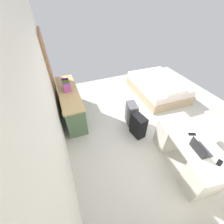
% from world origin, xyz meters
% --- Properties ---
extents(ground_plane, '(5.63, 5.63, 0.00)m').
position_xyz_m(ground_plane, '(0.00, 0.00, 0.00)').
color(ground_plane, beige).
extents(wall_back, '(4.63, 0.10, 2.85)m').
position_xyz_m(wall_back, '(0.00, 2.14, 1.43)').
color(wall_back, white).
rests_on(wall_back, ground_plane).
extents(door_wooden, '(0.88, 0.05, 2.04)m').
position_xyz_m(door_wooden, '(1.77, 2.06, 1.02)').
color(door_wooden, '#936038').
rests_on(door_wooden, ground_plane).
extents(desk, '(1.51, 0.84, 0.72)m').
position_xyz_m(desk, '(-1.21, -0.03, 0.38)').
color(desk, silver).
rests_on(desk, ground_plane).
extents(office_chair, '(0.54, 0.54, 0.94)m').
position_xyz_m(office_chair, '(-0.98, -0.86, 0.42)').
color(office_chair, black).
rests_on(office_chair, ground_plane).
extents(credenza, '(1.80, 0.48, 0.77)m').
position_xyz_m(credenza, '(1.13, 1.76, 0.39)').
color(credenza, '#4C6B47').
rests_on(credenza, ground_plane).
extents(bed, '(1.95, 1.46, 0.58)m').
position_xyz_m(bed, '(1.17, -1.08, 0.24)').
color(bed, tan).
rests_on(bed, ground_plane).
extents(suitcase_black, '(0.39, 0.28, 0.56)m').
position_xyz_m(suitcase_black, '(-0.19, 0.43, 0.28)').
color(suitcase_black, black).
rests_on(suitcase_black, ground_plane).
extents(suitcase_spare_grey, '(0.39, 0.27, 0.60)m').
position_xyz_m(suitcase_spare_grey, '(0.24, 0.39, 0.30)').
color(suitcase_spare_grey, '#4C4C51').
rests_on(suitcase_spare_grey, ground_plane).
extents(laptop, '(0.34, 0.26, 0.21)m').
position_xyz_m(laptop, '(-1.40, 0.05, 0.77)').
color(laptop, '#333338').
rests_on(laptop, desk).
extents(computer_mouse, '(0.07, 0.11, 0.03)m').
position_xyz_m(computer_mouse, '(-1.14, -0.02, 0.73)').
color(computer_mouse, white).
rests_on(computer_mouse, desk).
extents(cell_phone_near_laptop, '(0.11, 0.15, 0.01)m').
position_xyz_m(cell_phone_near_laptop, '(-1.68, -0.07, 0.72)').
color(cell_phone_near_laptop, black).
rests_on(cell_phone_near_laptop, desk).
extents(cell_phone_by_mouse, '(0.11, 0.15, 0.01)m').
position_xyz_m(cell_phone_by_mouse, '(-1.09, -0.11, 0.72)').
color(cell_phone_by_mouse, black).
rests_on(cell_phone_by_mouse, desk).
extents(book_row, '(0.32, 0.17, 0.24)m').
position_xyz_m(book_row, '(1.21, 1.76, 0.88)').
color(book_row, '#AC4BA0').
rests_on(book_row, credenza).
extents(figurine_small, '(0.08, 0.08, 0.11)m').
position_xyz_m(figurine_small, '(1.46, 1.76, 0.83)').
color(figurine_small, red).
rests_on(figurine_small, credenza).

